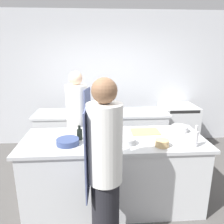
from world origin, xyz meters
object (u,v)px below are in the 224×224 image
Objects in this scene: bottle_wine at (80,134)px; bowl_mixing_large at (162,143)px; bowl_prep_small at (128,141)px; bottle_vinegar at (96,135)px; bowl_wooden_salad at (179,129)px; bottle_cooking_oil at (195,138)px; chef_at_stove at (78,126)px; chef_at_prep_near at (105,171)px; oven_range at (177,126)px; stockpot at (110,104)px; bottle_olive_oil at (101,124)px; bowl_ceramic_blue at (68,142)px.

bottle_wine reaches higher than bowl_mixing_large.
bottle_vinegar is at bearing 163.78° from bowl_prep_small.
bottle_cooking_oil is at bearing -89.98° from bowl_wooden_salad.
bowl_mixing_large is at bearing -15.57° from bottle_wine.
bottle_wine is at bearing 167.14° from bottle_cooking_oil.
bowl_prep_small is at bearing 51.33° from chef_at_stove.
bottle_vinegar is at bearing -167.58° from bowl_wooden_salad.
chef_at_prep_near is at bearing -138.79° from bowl_wooden_salad.
bowl_prep_small is at bearing -154.47° from bowl_wooden_salad.
oven_range is at bearing 69.74° from bowl_wooden_salad.
chef_at_stove reaches higher than bottle_wine.
stockpot is (0.25, 1.45, 0.04)m from bottle_vinegar.
bowl_wooden_salad is at bearing 12.42° from bottle_vinegar.
bottle_olive_oil reaches higher than bowl_ceramic_blue.
bottle_cooking_oil is 0.49m from bowl_wooden_salad.
bowl_ceramic_blue is (-0.05, -0.85, 0.10)m from chef_at_stove.
chef_at_prep_near is 1.50m from chef_at_stove.
stockpot is (-0.13, 1.57, 0.08)m from bowl_prep_small.
bottle_cooking_oil is (1.14, -0.24, 0.02)m from bottle_vinegar.
bowl_prep_small is (-1.33, -1.90, 0.52)m from oven_range.
chef_at_prep_near is 11.15× the size of bowl_mixing_large.
bottle_olive_oil is 0.65m from bowl_ceramic_blue.
bowl_prep_small is 0.84m from bowl_wooden_salad.
bowl_prep_small is at bearing -60.29° from bottle_olive_oil.
bowl_prep_small is at bearing 166.76° from bowl_mixing_large.
bowl_wooden_salad is at bearing 7.68° from bottle_wine.
bottle_vinegar is 0.87× the size of stockpot.
bowl_mixing_large is at bearing 174.43° from bottle_cooking_oil.
bowl_ceramic_blue is 1.21× the size of bowl_wooden_salad.
bottle_wine is 1.46m from stockpot.
bottle_cooking_oil is at bearing -6.40° from bowl_ceramic_blue.
stockpot is at bearing -1.49° from chef_at_prep_near.
chef_at_prep_near is at bearing -145.23° from bowl_mixing_large.
bottle_vinegar is at bearing 34.66° from chef_at_stove.
bottle_vinegar is 0.40m from bowl_prep_small.
bottle_vinegar is at bearing -18.60° from bottle_wine.
bottle_olive_oil is 0.73× the size of bottle_cooking_oil.
bottle_wine is 1.38m from bottle_cooking_oil.
bottle_olive_oil is 0.94m from bowl_mixing_large.
bowl_mixing_large is 1.11m from bowl_ceramic_blue.
oven_range is 1.72m from bowl_wooden_salad.
bottle_vinegar is 0.76× the size of bowl_ceramic_blue.
chef_at_stove is 0.86m from bowl_ceramic_blue.
oven_range is at bearing 41.94° from bottle_wine.
bowl_prep_small is at bearing 170.50° from bottle_cooking_oil.
bottle_olive_oil is 1.04m from stockpot.
bowl_prep_small is 0.80× the size of bowl_wooden_salad.
bowl_ceramic_blue is (-0.13, -0.14, -0.04)m from bottle_wine.
chef_at_stove is at bearing 86.78° from bowl_ceramic_blue.
bowl_mixing_large is at bearing -115.34° from oven_range.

